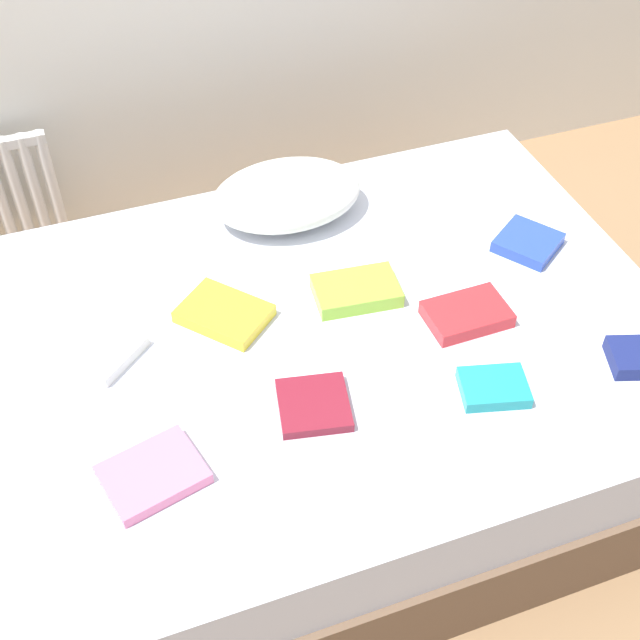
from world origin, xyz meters
TOP-DOWN VIEW (x-y plane):
  - ground_plane at (0.00, 0.00)m, footprint 8.00×8.00m
  - bed at (0.00, 0.00)m, footprint 2.00×1.50m
  - radiator at (-0.84, 1.20)m, footprint 0.42×0.04m
  - pillow at (0.06, 0.53)m, footprint 0.48×0.35m
  - textbook_lime at (0.13, 0.09)m, footprint 0.26×0.18m
  - textbook_teal at (0.33, -0.37)m, footprint 0.20×0.17m
  - textbook_maroon at (-0.13, -0.27)m, footprint 0.21×0.21m
  - textbook_blue at (0.71, 0.11)m, footprint 0.24×0.24m
  - textbook_pink at (-0.56, -0.34)m, footprint 0.27×0.23m
  - textbook_red at (0.38, -0.11)m, footprint 0.23×0.16m
  - textbook_white at (-0.63, 0.13)m, footprint 0.30×0.30m
  - textbook_yellow at (-0.26, 0.13)m, footprint 0.29×0.30m

SIDE VIEW (x-z plane):
  - ground_plane at x=0.00m, z-range 0.00..0.00m
  - bed at x=0.00m, z-range 0.00..0.50m
  - radiator at x=-0.84m, z-range 0.10..0.56m
  - textbook_maroon at x=-0.13m, z-range 0.50..0.53m
  - textbook_white at x=-0.63m, z-range 0.50..0.53m
  - textbook_pink at x=-0.56m, z-range 0.50..0.53m
  - textbook_teal at x=0.33m, z-range 0.50..0.54m
  - textbook_blue at x=0.71m, z-range 0.50..0.54m
  - textbook_yellow at x=-0.26m, z-range 0.50..0.54m
  - textbook_red at x=0.38m, z-range 0.50..0.54m
  - textbook_lime at x=0.13m, z-range 0.50..0.55m
  - pillow at x=0.06m, z-range 0.50..0.65m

